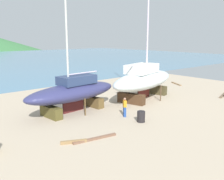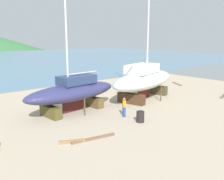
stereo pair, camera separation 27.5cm
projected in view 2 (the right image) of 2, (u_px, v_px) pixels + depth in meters
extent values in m
plane|color=tan|center=(97.00, 106.00, 24.11)|extent=(45.55, 45.55, 0.00)
cube|color=#453D24|center=(155.00, 90.00, 29.05)|extent=(1.40, 2.95, 1.01)
cube|color=#49301D|center=(131.00, 99.00, 24.84)|extent=(1.40, 2.95, 1.01)
cylinder|color=#44311E|center=(128.00, 89.00, 28.00)|extent=(0.12, 0.12, 1.64)
cylinder|color=brown|center=(161.00, 93.00, 25.75)|extent=(0.12, 0.12, 1.64)
ellipsoid|color=silver|center=(144.00, 80.00, 26.63)|extent=(11.14, 6.12, 1.82)
cube|color=#511A16|center=(144.00, 94.00, 26.95)|extent=(2.48, 0.71, 1.28)
cube|color=white|center=(142.00, 69.00, 25.94)|extent=(4.23, 3.04, 0.91)
cylinder|color=silver|center=(149.00, 1.00, 25.39)|extent=(0.18, 0.18, 14.42)
cylinder|color=#BDBCBE|center=(138.00, 65.00, 25.22)|extent=(3.62, 1.05, 0.13)
cube|color=brown|center=(51.00, 112.00, 20.59)|extent=(0.91, 2.39, 0.93)
cube|color=brown|center=(93.00, 102.00, 23.78)|extent=(0.91, 2.39, 0.93)
cylinder|color=brown|center=(85.00, 107.00, 21.03)|extent=(0.12, 0.12, 1.46)
cylinder|color=brown|center=(63.00, 100.00, 23.23)|extent=(0.12, 0.12, 1.46)
ellipsoid|color=navy|center=(73.00, 92.00, 21.92)|extent=(9.41, 3.76, 1.51)
cube|color=#4F1C1B|center=(73.00, 106.00, 22.18)|extent=(2.20, 0.29, 1.05)
cube|color=navy|center=(77.00, 80.00, 22.02)|extent=(3.45, 2.05, 0.75)
cylinder|color=beige|center=(66.00, 16.00, 20.28)|extent=(0.17, 0.17, 11.36)
cylinder|color=silver|center=(83.00, 73.00, 22.39)|extent=(3.21, 0.42, 0.12)
cube|color=#234591|center=(124.00, 112.00, 20.73)|extent=(0.35, 0.39, 0.85)
cube|color=orange|center=(124.00, 104.00, 20.58)|extent=(0.43, 0.50, 0.55)
sphere|color=#986751|center=(124.00, 99.00, 20.50)|extent=(0.22, 0.22, 0.22)
cylinder|color=black|center=(140.00, 117.00, 19.42)|extent=(0.84, 0.84, 0.87)
cube|color=brown|center=(94.00, 138.00, 16.17)|extent=(3.05, 0.74, 0.13)
cube|color=#8E6C49|center=(177.00, 84.00, 35.01)|extent=(1.41, 2.46, 0.13)
cube|color=brown|center=(224.00, 95.00, 28.18)|extent=(3.12, 1.10, 0.14)
cube|color=olive|center=(72.00, 142.00, 15.62)|extent=(1.56, 0.86, 0.20)
cube|color=brown|center=(59.00, 96.00, 28.02)|extent=(1.77, 0.68, 0.15)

